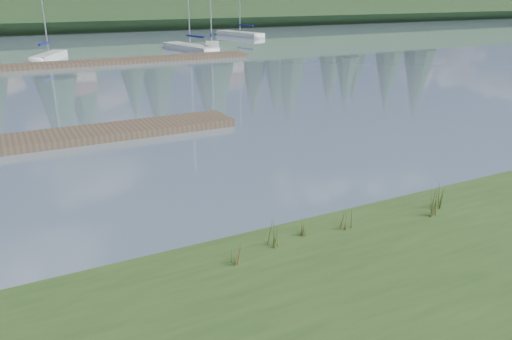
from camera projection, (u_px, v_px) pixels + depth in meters
ground at (62, 66)px, 37.35m from camera, size 200.00×200.00×0.00m
ridge at (20, 12)px, 72.44m from camera, size 200.00×20.00×5.00m
dock_near at (22, 142)px, 18.01m from camera, size 16.00×2.00×0.30m
dock_far at (89, 63)px, 38.16m from camera, size 26.00×2.20×0.30m
sailboat_bg_2 at (52, 55)px, 40.98m from camera, size 3.68×5.93×9.26m
sailboat_bg_3 at (186, 47)px, 47.48m from camera, size 3.23×8.62×12.38m
sailboat_bg_4 at (212, 45)px, 48.61m from camera, size 3.69×6.15×9.35m
sailboat_bg_5 at (236, 33)px, 62.60m from camera, size 3.62×8.57×11.98m
weed_0 at (275, 233)px, 10.17m from camera, size 0.17×0.14×0.68m
weed_1 at (305, 227)px, 10.67m from camera, size 0.17×0.14×0.43m
weed_2 at (435, 204)px, 11.49m from camera, size 0.17×0.14×0.76m
weed_3 at (237, 254)px, 9.50m from camera, size 0.17×0.14×0.52m
weed_4 at (347, 219)px, 10.95m from camera, size 0.17×0.14×0.51m
weed_5 at (439, 197)px, 11.94m from camera, size 0.17×0.14×0.69m
mud_lip at (255, 244)px, 10.92m from camera, size 60.00×0.50×0.14m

